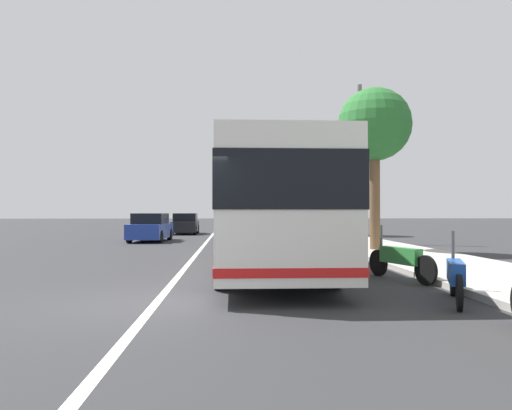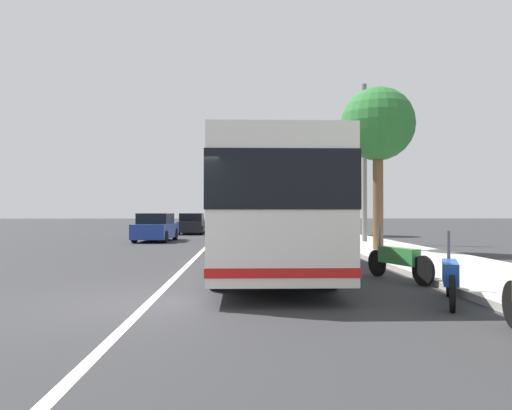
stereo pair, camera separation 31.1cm
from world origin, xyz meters
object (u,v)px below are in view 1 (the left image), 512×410
motorcycle_angled (400,259)px  car_ahead_same_lane (185,224)px  coach_bus (265,206)px  roadside_tree_far_block (324,159)px  car_side_street (151,228)px  motorcycle_by_tree (456,276)px  roadside_tree_mid_block (375,126)px  utility_pole (360,164)px  car_behind_bus (238,221)px

motorcycle_angled → car_ahead_same_lane: car_ahead_same_lane is taller
coach_bus → roadside_tree_far_block: size_ratio=1.79×
car_side_street → motorcycle_by_tree: bearing=27.2°
coach_bus → car_side_street: 13.78m
roadside_tree_mid_block → utility_pole: 5.36m
car_side_street → utility_pole: size_ratio=0.54×
motorcycle_angled → car_ahead_same_lane: 25.34m
coach_bus → motorcycle_by_tree: 6.53m
motorcycle_angled → roadside_tree_mid_block: size_ratio=0.35×
coach_bus → motorcycle_angled: (-2.85, -2.97, -1.28)m
car_ahead_same_lane → roadside_tree_far_block: size_ratio=0.63×
motorcycle_angled → roadside_tree_far_block: 22.26m
coach_bus → motorcycle_angled: 4.31m
motorcycle_angled → car_side_street: car_side_street is taller
coach_bus → car_ahead_same_lane: size_ratio=2.82×
car_behind_bus → utility_pole: size_ratio=0.60×
car_ahead_same_lane → roadside_tree_far_block: (-2.64, -9.65, 4.48)m
motorcycle_angled → utility_pole: size_ratio=0.28×
motorcycle_angled → car_behind_bus: (36.04, 3.31, 0.21)m
car_behind_bus → roadside_tree_mid_block: roadside_tree_mid_block is taller
motorcycle_by_tree → motorcycle_angled: size_ratio=0.89×
coach_bus → motorcycle_by_tree: coach_bus is taller
motorcycle_angled → car_ahead_same_lane: size_ratio=0.51×
car_behind_bus → roadside_tree_mid_block: (-28.41, -4.99, 4.26)m
utility_pole → roadside_tree_far_block: bearing=0.5°
motorcycle_by_tree → roadside_tree_mid_block: roadside_tree_mid_block is taller
car_side_street → car_behind_bus: bearing=169.0°
motorcycle_angled → roadside_tree_mid_block: bearing=-31.7°
motorcycle_by_tree → car_side_street: bearing=45.6°
roadside_tree_mid_block → car_side_street: bearing=51.9°
coach_bus → motorcycle_by_tree: size_ratio=6.22×
motorcycle_by_tree → car_ahead_same_lane: bearing=36.2°
roadside_tree_far_block → utility_pole: utility_pole is taller
car_ahead_same_lane → roadside_tree_far_block: roadside_tree_far_block is taller
car_behind_bus → utility_pole: (-23.20, -5.77, 3.28)m
coach_bus → motorcycle_angled: size_ratio=5.51×
car_side_street → roadside_tree_mid_block: roadside_tree_mid_block is taller
car_behind_bus → roadside_tree_mid_block: bearing=-166.2°
roadside_tree_far_block → utility_pole: size_ratio=0.87×
motorcycle_by_tree → roadside_tree_far_block: size_ratio=0.29×
motorcycle_by_tree → motorcycle_angled: (2.82, 0.01, 0.03)m
car_behind_bus → roadside_tree_far_block: bearing=-154.6°
motorcycle_by_tree → car_ahead_same_lane: (27.09, 7.28, 0.25)m
motorcycle_by_tree → roadside_tree_far_block: 25.01m
coach_bus → utility_pole: 11.59m
motorcycle_angled → utility_pole: (12.85, -2.46, 3.50)m
car_ahead_same_lane → roadside_tree_mid_block: roadside_tree_mid_block is taller
coach_bus → utility_pole: size_ratio=1.55×
car_behind_bus → car_ahead_same_lane: bearing=165.2°
coach_bus → car_behind_bus: (33.20, 0.34, -1.07)m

